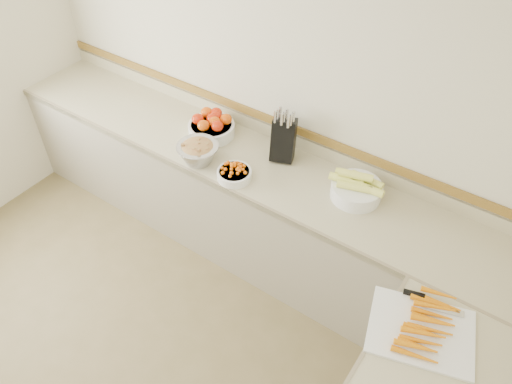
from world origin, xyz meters
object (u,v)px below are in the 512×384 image
Objects in this scene: cherry_tomato_bowl at (234,173)px; corn_bowl at (356,188)px; rhubarb_bowl at (198,152)px; knife_block at (283,139)px; tomato_bowl at (212,126)px; cutting_board at (423,327)px.

cherry_tomato_bowl is 0.64× the size of corn_bowl.
rhubarb_bowl reaches higher than cherry_tomato_bowl.
tomato_bowl is (-0.57, -0.07, -0.08)m from knife_block.
corn_bowl is 1.24× the size of rhubarb_bowl.
cherry_tomato_bowl is at bearing -0.22° from rhubarb_bowl.
knife_block reaches higher than corn_bowl.
knife_block is 0.59m from rhubarb_bowl.
corn_bowl is 1.09m from rhubarb_bowl.
corn_bowl is at bearing 136.09° from cutting_board.
tomato_bowl is at bearing 144.67° from cherry_tomato_bowl.
cutting_board is at bearing -30.15° from knife_block.
cherry_tomato_bowl is 1.50m from cutting_board.
cherry_tomato_bowl reaches higher than cutting_board.
corn_bowl is at bearing -0.10° from tomato_bowl.
knife_block reaches higher than cutting_board.
cherry_tomato_bowl is 0.39× the size of cutting_board.
rhubarb_bowl is at bearing 167.60° from cutting_board.
corn_bowl is at bearing 21.87° from cherry_tomato_bowl.
cherry_tomato_bowl is at bearing 165.14° from cutting_board.
knife_block is 1.52m from cutting_board.
knife_block is 1.65× the size of cherry_tomato_bowl.
tomato_bowl reaches higher than cutting_board.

